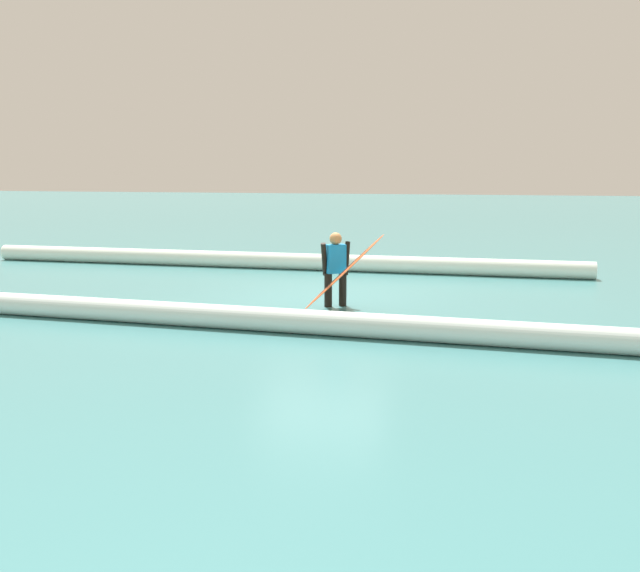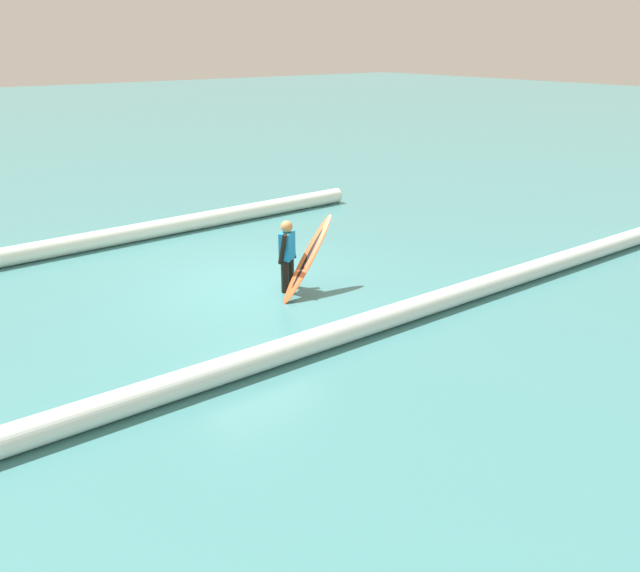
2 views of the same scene
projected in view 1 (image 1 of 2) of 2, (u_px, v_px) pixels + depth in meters
ground_plane at (322, 298)px, 14.19m from camera, size 121.76×121.76×0.00m
surfer at (336, 265)px, 13.23m from camera, size 0.45×0.50×1.34m
surfboard at (344, 272)px, 12.86m from camera, size 1.45×0.65×1.37m
wave_crest_foreground at (271, 261)px, 18.38m from camera, size 15.32×0.44×0.40m
wave_crest_midground at (294, 321)px, 11.12m from camera, size 19.72×1.18×0.37m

